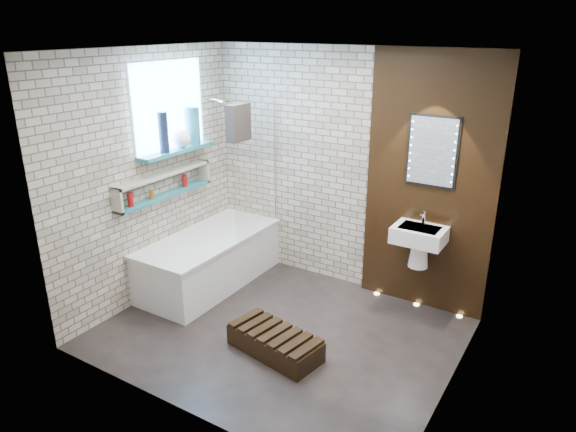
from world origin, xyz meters
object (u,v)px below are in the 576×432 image
Objects in this scene: bathtub at (210,260)px; bath_screen at (256,170)px; washbasin at (419,240)px; walnut_step at (275,343)px; led_mirror at (432,152)px.

bath_screen is at bearing 51.10° from bathtub.
walnut_step is at bearing -120.54° from washbasin.
led_mirror reaches higher than walnut_step.
washbasin is 0.88m from led_mirror.
washbasin is 0.83× the size of led_mirror.
washbasin is at bearing 5.78° from bath_screen.
walnut_step is at bearing -28.81° from bathtub.
bath_screen is 1.62× the size of walnut_step.
washbasin is at bearing 59.46° from walnut_step.
walnut_step is (-0.81, -1.53, -1.55)m from led_mirror.
bathtub is at bearing -163.99° from washbasin.
bathtub is 1.57m from walnut_step.
bath_screen is 2.41× the size of washbasin.
bathtub is 2.01× the size of walnut_step.
washbasin is at bearing -90.00° from led_mirror.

